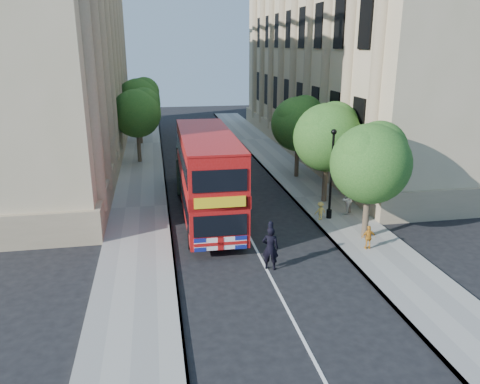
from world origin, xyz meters
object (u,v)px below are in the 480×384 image
woman_pedestrian (346,199)px  police_constable (270,248)px  lamp_post (331,178)px  box_van (193,167)px  double_decker_bus (208,174)px

woman_pedestrian → police_constable: bearing=5.8°
lamp_post → box_van: (-7.08, 7.85, -0.99)m
lamp_post → police_constable: lamp_post is taller
double_decker_bus → woman_pedestrian: bearing=-4.2°
double_decker_bus → woman_pedestrian: (8.07, -0.67, -1.73)m
double_decker_bus → police_constable: double_decker_bus is taller
double_decker_bus → woman_pedestrian: size_ratio=6.06×
box_van → woman_pedestrian: (8.31, -7.32, -0.51)m
lamp_post → police_constable: (-4.84, -5.43, -1.49)m
box_van → police_constable: size_ratio=2.74×
double_decker_bus → woman_pedestrian: double_decker_bus is taller
box_van → lamp_post: bearing=-43.6°
lamp_post → double_decker_bus: size_ratio=0.48×
lamp_post → box_van: lamp_post is taller
police_constable → double_decker_bus: bearing=-53.4°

